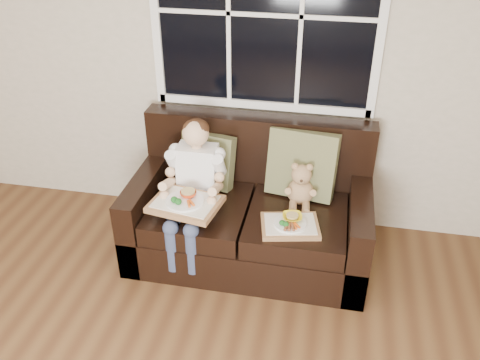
% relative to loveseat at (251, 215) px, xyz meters
% --- Properties ---
extents(window_back, '(1.62, 0.04, 1.37)m').
position_rel_loveseat_xyz_m(window_back, '(-0.00, 0.46, 1.34)').
color(window_back, black).
rests_on(window_back, room_walls).
extents(loveseat, '(1.70, 0.92, 0.96)m').
position_rel_loveseat_xyz_m(loveseat, '(0.00, 0.00, 0.00)').
color(loveseat, black).
rests_on(loveseat, ground).
extents(pillow_left, '(0.43, 0.27, 0.41)m').
position_rel_loveseat_xyz_m(pillow_left, '(-0.36, 0.15, 0.34)').
color(pillow_left, olive).
rests_on(pillow_left, loveseat).
extents(pillow_right, '(0.52, 0.30, 0.50)m').
position_rel_loveseat_xyz_m(pillow_right, '(0.34, 0.15, 0.38)').
color(pillow_right, olive).
rests_on(pillow_right, loveseat).
extents(child, '(0.41, 0.60, 0.92)m').
position_rel_loveseat_xyz_m(child, '(-0.38, -0.12, 0.35)').
color(child, white).
rests_on(child, loveseat).
extents(teddy_bear, '(0.20, 0.25, 0.33)m').
position_rel_loveseat_xyz_m(teddy_bear, '(0.35, 0.02, 0.27)').
color(teddy_bear, tan).
rests_on(teddy_bear, loveseat).
extents(tray_left, '(0.50, 0.42, 0.10)m').
position_rel_loveseat_xyz_m(tray_left, '(-0.39, -0.32, 0.27)').
color(tray_left, '#AC764D').
rests_on(tray_left, child).
extents(tray_right, '(0.43, 0.36, 0.09)m').
position_rel_loveseat_xyz_m(tray_right, '(0.32, -0.29, 0.17)').
color(tray_right, '#AC764D').
rests_on(tray_right, loveseat).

